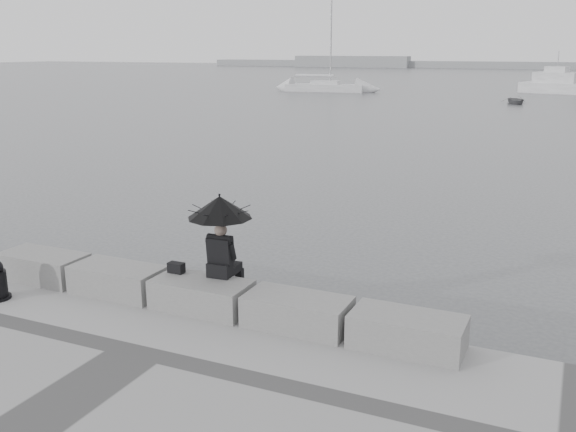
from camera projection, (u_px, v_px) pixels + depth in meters
The scene contains 12 objects.
ground at pixel (217, 327), 11.01m from camera, with size 360.00×360.00×0.00m, color #45484A.
stone_block_far_left at pixel (44, 267), 11.78m from camera, with size 1.60×0.80×0.50m, color slate.
stone_block_left at pixel (118, 280), 11.10m from camera, with size 1.60×0.80×0.50m, color slate.
stone_block_centre at pixel (202, 295), 10.42m from camera, with size 1.60×0.80×0.50m, color slate.
stone_block_right at pixel (297, 312), 9.74m from camera, with size 1.60×0.80×0.50m, color slate.
stone_block_far_right at pixel (407, 332), 9.06m from camera, with size 1.60×0.80×0.50m, color slate.
seated_person at pixel (220, 219), 10.33m from camera, with size 1.06×1.06×1.39m.
bag at pixel (176, 268), 10.71m from camera, with size 0.27×0.15×0.17m, color black.
distant_landmass at pixel (524, 65), 150.08m from camera, with size 180.00×8.00×2.80m.
sailboat_left at pixel (325, 87), 71.10m from camera, with size 8.93×3.25×12.90m.
motor_cruiser at pixel (564, 85), 67.79m from camera, with size 9.19×5.29×4.50m.
dinghy at pixel (516, 101), 55.65m from camera, with size 3.08×1.30×0.52m, color gray.
Camera 1 is at (5.32, -8.75, 4.63)m, focal length 40.00 mm.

